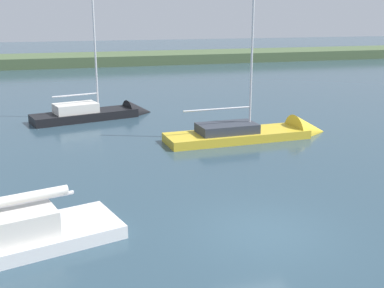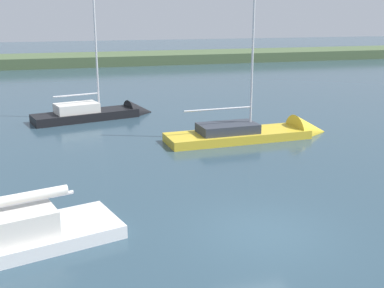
{
  "view_description": "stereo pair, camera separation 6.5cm",
  "coord_description": "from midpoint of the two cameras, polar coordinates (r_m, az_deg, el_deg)",
  "views": [
    {
      "loc": [
        5.71,
        11.82,
        6.31
      ],
      "look_at": [
        1.26,
        -3.34,
        1.95
      ],
      "focal_mm": 44.98,
      "sensor_mm": 36.0,
      "label": 1
    },
    {
      "loc": [
        5.65,
        11.84,
        6.31
      ],
      "look_at": [
        1.26,
        -3.34,
        1.95
      ],
      "focal_mm": 44.98,
      "sensor_mm": 36.0,
      "label": 2
    }
  ],
  "objects": [
    {
      "name": "sailboat_inner_slip",
      "position": [
        30.07,
        -10.58,
        3.32
      ],
      "size": [
        7.74,
        3.61,
        8.79
      ],
      "rotation": [
        0.0,
        0.0,
        3.39
      ],
      "color": "black",
      "rests_on": "ground_plane"
    },
    {
      "name": "far_shoreline",
      "position": [
        61.76,
        -10.92,
        9.29
      ],
      "size": [
        180.0,
        8.0,
        2.4
      ],
      "primitive_type": "cube",
      "color": "#4C603D",
      "rests_on": "ground_plane"
    },
    {
      "name": "ground_plane",
      "position": [
        14.56,
        8.7,
        -10.44
      ],
      "size": [
        200.0,
        200.0,
        0.0
      ],
      "primitive_type": "plane",
      "color": "#2D4756"
    },
    {
      "name": "sailboat_behind_pier",
      "position": [
        25.17,
        8.54,
        1.01
      ],
      "size": [
        8.91,
        2.49,
        10.26
      ],
      "rotation": [
        0.0,
        0.0,
        3.19
      ],
      "color": "gold",
      "rests_on": "ground_plane"
    }
  ]
}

